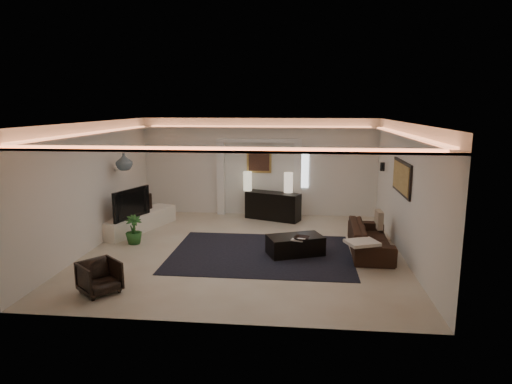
# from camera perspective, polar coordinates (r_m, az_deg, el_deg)

# --- Properties ---
(floor) EXTENTS (7.00, 7.00, 0.00)m
(floor) POSITION_cam_1_polar(r_m,az_deg,el_deg) (10.27, -1.46, -7.48)
(floor) COLOR beige
(floor) RESTS_ON ground
(ceiling) EXTENTS (7.00, 7.00, 0.00)m
(ceiling) POSITION_cam_1_polar(r_m,az_deg,el_deg) (9.75, -1.54, 8.90)
(ceiling) COLOR white
(ceiling) RESTS_ON ground
(wall_back) EXTENTS (7.00, 0.00, 7.00)m
(wall_back) POSITION_cam_1_polar(r_m,az_deg,el_deg) (13.35, 0.41, 3.23)
(wall_back) COLOR silver
(wall_back) RESTS_ON ground
(wall_front) EXTENTS (7.00, 0.00, 7.00)m
(wall_front) POSITION_cam_1_polar(r_m,az_deg,el_deg) (6.54, -5.40, -5.08)
(wall_front) COLOR silver
(wall_front) RESTS_ON ground
(wall_left) EXTENTS (0.00, 7.00, 7.00)m
(wall_left) POSITION_cam_1_polar(r_m,az_deg,el_deg) (10.92, -20.05, 0.81)
(wall_left) COLOR silver
(wall_left) RESTS_ON ground
(wall_right) EXTENTS (0.00, 7.00, 7.00)m
(wall_right) POSITION_cam_1_polar(r_m,az_deg,el_deg) (10.09, 18.63, 0.11)
(wall_right) COLOR silver
(wall_right) RESTS_ON ground
(cove_soffit) EXTENTS (7.00, 7.00, 0.04)m
(cove_soffit) POSITION_cam_1_polar(r_m,az_deg,el_deg) (9.77, -1.54, 7.26)
(cove_soffit) COLOR silver
(cove_soffit) RESTS_ON ceiling
(daylight_slit) EXTENTS (0.25, 0.03, 1.00)m
(daylight_slit) POSITION_cam_1_polar(r_m,az_deg,el_deg) (13.28, 6.21, 2.69)
(daylight_slit) COLOR white
(daylight_slit) RESTS_ON wall_back
(area_rug) EXTENTS (4.00, 3.00, 0.01)m
(area_rug) POSITION_cam_1_polar(r_m,az_deg,el_deg) (10.04, 0.68, -7.88)
(area_rug) COLOR black
(area_rug) RESTS_ON ground
(pilaster_left) EXTENTS (0.22, 0.20, 2.20)m
(pilaster_left) POSITION_cam_1_polar(r_m,az_deg,el_deg) (13.46, -4.52, 1.75)
(pilaster_left) COLOR silver
(pilaster_left) RESTS_ON ground
(pilaster_right) EXTENTS (0.22, 0.20, 2.20)m
(pilaster_right) POSITION_cam_1_polar(r_m,az_deg,el_deg) (13.24, 5.32, 1.59)
(pilaster_right) COLOR silver
(pilaster_right) RESTS_ON ground
(alcove_header) EXTENTS (2.52, 0.20, 0.12)m
(alcove_header) POSITION_cam_1_polar(r_m,az_deg,el_deg) (13.16, 0.37, 6.62)
(alcove_header) COLOR silver
(alcove_header) RESTS_ON wall_back
(painting_frame) EXTENTS (0.74, 0.04, 0.74)m
(painting_frame) POSITION_cam_1_polar(r_m,az_deg,el_deg) (13.29, 0.39, 4.06)
(painting_frame) COLOR tan
(painting_frame) RESTS_ON wall_back
(painting_canvas) EXTENTS (0.62, 0.02, 0.62)m
(painting_canvas) POSITION_cam_1_polar(r_m,az_deg,el_deg) (13.27, 0.38, 4.05)
(painting_canvas) COLOR #4C2D1E
(painting_canvas) RESTS_ON wall_back
(art_panel_frame) EXTENTS (0.04, 1.64, 0.74)m
(art_panel_frame) POSITION_cam_1_polar(r_m,az_deg,el_deg) (10.33, 18.19, 1.78)
(art_panel_frame) COLOR black
(art_panel_frame) RESTS_ON wall_right
(art_panel_gold) EXTENTS (0.02, 1.50, 0.62)m
(art_panel_gold) POSITION_cam_1_polar(r_m,az_deg,el_deg) (10.32, 18.06, 1.79)
(art_panel_gold) COLOR tan
(art_panel_gold) RESTS_ON wall_right
(wall_sconce) EXTENTS (0.12, 0.12, 0.22)m
(wall_sconce) POSITION_cam_1_polar(r_m,az_deg,el_deg) (12.16, 15.90, 3.13)
(wall_sconce) COLOR black
(wall_sconce) RESTS_ON wall_right
(wall_niche) EXTENTS (0.10, 0.55, 0.04)m
(wall_niche) POSITION_cam_1_polar(r_m,az_deg,el_deg) (12.12, -17.00, 2.91)
(wall_niche) COLOR silver
(wall_niche) RESTS_ON wall_left
(console) EXTENTS (1.66, 1.03, 0.79)m
(console) POSITION_cam_1_polar(r_m,az_deg,el_deg) (12.90, 2.18, -1.80)
(console) COLOR black
(console) RESTS_ON ground
(lamp_left) EXTENTS (0.32, 0.32, 0.56)m
(lamp_left) POSITION_cam_1_polar(r_m,az_deg,el_deg) (13.08, -1.09, 1.47)
(lamp_left) COLOR beige
(lamp_left) RESTS_ON console
(lamp_right) EXTENTS (0.29, 0.29, 0.57)m
(lamp_right) POSITION_cam_1_polar(r_m,az_deg,el_deg) (12.82, 4.18, 1.25)
(lamp_right) COLOR beige
(lamp_right) RESTS_ON console
(media_ledge) EXTENTS (1.42, 2.54, 0.46)m
(media_ledge) POSITION_cam_1_polar(r_m,az_deg,el_deg) (12.25, -14.80, -3.70)
(media_ledge) COLOR silver
(media_ledge) RESTS_ON ground
(tv) EXTENTS (1.30, 0.59, 0.76)m
(tv) POSITION_cam_1_polar(r_m,az_deg,el_deg) (11.71, -16.14, -1.41)
(tv) COLOR black
(tv) RESTS_ON media_ledge
(figurine) EXTENTS (0.17, 0.17, 0.42)m
(figurine) POSITION_cam_1_polar(r_m,az_deg,el_deg) (12.66, -13.53, -1.23)
(figurine) COLOR black
(figurine) RESTS_ON media_ledge
(ginger_jar) EXTENTS (0.53, 0.53, 0.43)m
(ginger_jar) POSITION_cam_1_polar(r_m,az_deg,el_deg) (11.59, -16.55, 3.75)
(ginger_jar) COLOR #3F4F64
(ginger_jar) RESTS_ON wall_niche
(plant) EXTENTS (0.54, 0.54, 0.69)m
(plant) POSITION_cam_1_polar(r_m,az_deg,el_deg) (11.04, -15.40, -4.69)
(plant) COLOR #24571F
(plant) RESTS_ON ground
(sofa) EXTENTS (2.20, 0.93, 0.63)m
(sofa) POSITION_cam_1_polar(r_m,az_deg,el_deg) (10.41, 14.41, -5.76)
(sofa) COLOR black
(sofa) RESTS_ON ground
(throw_blanket) EXTENTS (0.74, 0.68, 0.07)m
(throw_blanket) POSITION_cam_1_polar(r_m,az_deg,el_deg) (9.25, 13.43, -6.32)
(throw_blanket) COLOR silver
(throw_blanket) RESTS_ON sofa
(throw_pillow) EXTENTS (0.15, 0.44, 0.43)m
(throw_pillow) POSITION_cam_1_polar(r_m,az_deg,el_deg) (11.17, 15.48, -3.43)
(throw_pillow) COLOR tan
(throw_pillow) RESTS_ON sofa
(coffee_table) EXTENTS (1.35, 1.05, 0.45)m
(coffee_table) POSITION_cam_1_polar(r_m,az_deg,el_deg) (9.97, 5.04, -6.86)
(coffee_table) COLOR black
(coffee_table) RESTS_ON ground
(bowl) EXTENTS (0.44, 0.44, 0.08)m
(bowl) POSITION_cam_1_polar(r_m,az_deg,el_deg) (9.59, 5.89, -6.07)
(bowl) COLOR black
(bowl) RESTS_ON coffee_table
(magazine) EXTENTS (0.32, 0.27, 0.03)m
(magazine) POSITION_cam_1_polar(r_m,az_deg,el_deg) (9.59, 5.42, -6.21)
(magazine) COLOR silver
(magazine) RESTS_ON coffee_table
(armchair) EXTENTS (0.89, 0.89, 0.58)m
(armchair) POSITION_cam_1_polar(r_m,az_deg,el_deg) (8.43, -19.41, -10.26)
(armchair) COLOR black
(armchair) RESTS_ON ground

